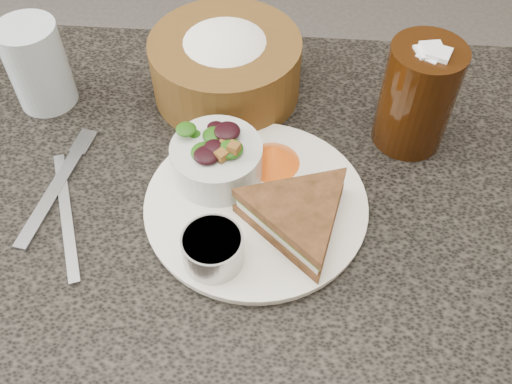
{
  "coord_description": "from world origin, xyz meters",
  "views": [
    {
      "loc": [
        0.08,
        -0.41,
        1.3
      ],
      "look_at": [
        0.05,
        0.01,
        0.78
      ],
      "focal_mm": 40.0,
      "sensor_mm": 36.0,
      "label": 1
    }
  ],
  "objects_px": {
    "dining_table": "(226,341)",
    "bread_basket": "(226,58)",
    "cola_glass": "(418,93)",
    "water_glass": "(37,65)",
    "dinner_plate": "(256,205)",
    "sandwich": "(299,216)",
    "salad_bowl": "(217,156)",
    "dressing_ramekin": "(213,249)"
  },
  "relations": [
    {
      "from": "dinner_plate",
      "to": "dressing_ramekin",
      "type": "height_order",
      "value": "dressing_ramekin"
    },
    {
      "from": "salad_bowl",
      "to": "cola_glass",
      "type": "bearing_deg",
      "value": 21.12
    },
    {
      "from": "dinner_plate",
      "to": "sandwich",
      "type": "relative_size",
      "value": 1.66
    },
    {
      "from": "dinner_plate",
      "to": "sandwich",
      "type": "bearing_deg",
      "value": -32.63
    },
    {
      "from": "sandwich",
      "to": "cola_glass",
      "type": "relative_size",
      "value": 1.02
    },
    {
      "from": "dressing_ramekin",
      "to": "water_glass",
      "type": "distance_m",
      "value": 0.37
    },
    {
      "from": "sandwich",
      "to": "salad_bowl",
      "type": "xyz_separation_m",
      "value": [
        -0.1,
        0.07,
        0.01
      ]
    },
    {
      "from": "cola_glass",
      "to": "water_glass",
      "type": "relative_size",
      "value": 1.28
    },
    {
      "from": "dining_table",
      "to": "bread_basket",
      "type": "bearing_deg",
      "value": 91.86
    },
    {
      "from": "sandwich",
      "to": "cola_glass",
      "type": "bearing_deg",
      "value": 92.24
    },
    {
      "from": "dining_table",
      "to": "dinner_plate",
      "type": "height_order",
      "value": "dinner_plate"
    },
    {
      "from": "bread_basket",
      "to": "dining_table",
      "type": "bearing_deg",
      "value": -88.14
    },
    {
      "from": "dining_table",
      "to": "bread_basket",
      "type": "relative_size",
      "value": 4.87
    },
    {
      "from": "water_glass",
      "to": "bread_basket",
      "type": "bearing_deg",
      "value": 8.51
    },
    {
      "from": "sandwich",
      "to": "cola_glass",
      "type": "height_order",
      "value": "cola_glass"
    },
    {
      "from": "salad_bowl",
      "to": "dressing_ramekin",
      "type": "height_order",
      "value": "salad_bowl"
    },
    {
      "from": "bread_basket",
      "to": "water_glass",
      "type": "bearing_deg",
      "value": -171.49
    },
    {
      "from": "sandwich",
      "to": "water_glass",
      "type": "bearing_deg",
      "value": -167.39
    },
    {
      "from": "dressing_ramekin",
      "to": "bread_basket",
      "type": "distance_m",
      "value": 0.29
    },
    {
      "from": "dining_table",
      "to": "bread_basket",
      "type": "distance_m",
      "value": 0.48
    },
    {
      "from": "cola_glass",
      "to": "water_glass",
      "type": "xyz_separation_m",
      "value": [
        -0.5,
        0.04,
        -0.02
      ]
    },
    {
      "from": "dining_table",
      "to": "salad_bowl",
      "type": "relative_size",
      "value": 9.06
    },
    {
      "from": "dinner_plate",
      "to": "water_glass",
      "type": "xyz_separation_m",
      "value": [
        -0.31,
        0.17,
        0.05
      ]
    },
    {
      "from": "water_glass",
      "to": "dressing_ramekin",
      "type": "bearing_deg",
      "value": -43.51
    },
    {
      "from": "bread_basket",
      "to": "water_glass",
      "type": "relative_size",
      "value": 1.71
    },
    {
      "from": "sandwich",
      "to": "salad_bowl",
      "type": "relative_size",
      "value": 1.43
    },
    {
      "from": "dinner_plate",
      "to": "salad_bowl",
      "type": "height_order",
      "value": "salad_bowl"
    },
    {
      "from": "bread_basket",
      "to": "sandwich",
      "type": "bearing_deg",
      "value": -65.56
    },
    {
      "from": "dinner_plate",
      "to": "cola_glass",
      "type": "height_order",
      "value": "cola_glass"
    },
    {
      "from": "dressing_ramekin",
      "to": "water_glass",
      "type": "height_order",
      "value": "water_glass"
    },
    {
      "from": "salad_bowl",
      "to": "bread_basket",
      "type": "distance_m",
      "value": 0.17
    },
    {
      "from": "salad_bowl",
      "to": "water_glass",
      "type": "relative_size",
      "value": 0.92
    },
    {
      "from": "salad_bowl",
      "to": "cola_glass",
      "type": "relative_size",
      "value": 0.72
    },
    {
      "from": "dinner_plate",
      "to": "salad_bowl",
      "type": "distance_m",
      "value": 0.08
    },
    {
      "from": "dressing_ramekin",
      "to": "water_glass",
      "type": "relative_size",
      "value": 0.56
    },
    {
      "from": "dining_table",
      "to": "salad_bowl",
      "type": "xyz_separation_m",
      "value": [
        0.0,
        0.05,
        0.42
      ]
    },
    {
      "from": "sandwich",
      "to": "cola_glass",
      "type": "distance_m",
      "value": 0.22
    },
    {
      "from": "salad_bowl",
      "to": "bread_basket",
      "type": "xyz_separation_m",
      "value": [
        -0.01,
        0.16,
        0.01
      ]
    },
    {
      "from": "dinner_plate",
      "to": "cola_glass",
      "type": "relative_size",
      "value": 1.7
    },
    {
      "from": "salad_bowl",
      "to": "cola_glass",
      "type": "height_order",
      "value": "cola_glass"
    },
    {
      "from": "water_glass",
      "to": "cola_glass",
      "type": "bearing_deg",
      "value": -4.04
    },
    {
      "from": "sandwich",
      "to": "water_glass",
      "type": "distance_m",
      "value": 0.41
    }
  ]
}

